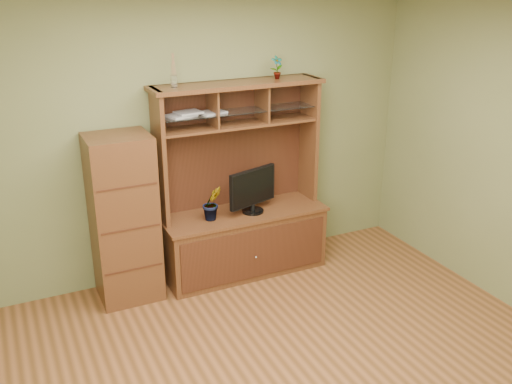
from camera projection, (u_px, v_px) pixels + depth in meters
room at (302, 212)px, 3.78m from camera, size 4.54×4.04×2.74m
media_hutch at (242, 222)px, 5.67m from camera, size 1.66×0.61×1.90m
monitor at (253, 190)px, 5.50m from camera, size 0.54×0.21×0.44m
orchid_plant at (212, 203)px, 5.35m from camera, size 0.19×0.15×0.34m
top_plant at (277, 67)px, 5.37m from camera, size 0.12×0.08×0.22m
reed_diffuser at (174, 74)px, 4.96m from camera, size 0.06×0.06×0.30m
magazines at (193, 113)px, 5.15m from camera, size 0.58×0.25×0.04m
side_cabinet at (124, 219)px, 5.11m from camera, size 0.55×0.50×1.55m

